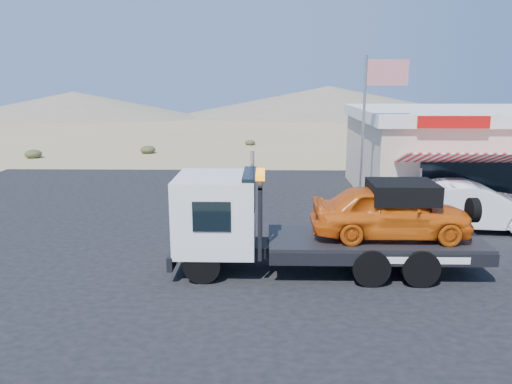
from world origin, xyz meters
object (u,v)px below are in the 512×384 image
(white_sedan, at_px, (470,206))
(tow_truck, at_px, (319,219))
(jerky_store, at_px, (472,152))
(flagpole, at_px, (370,120))

(white_sedan, bearing_deg, tow_truck, 130.95)
(white_sedan, distance_m, jerky_store, 5.97)
(white_sedan, bearing_deg, flagpole, 80.10)
(jerky_store, bearing_deg, white_sedan, -111.22)
(tow_truck, distance_m, flagpole, 5.91)
(flagpole, bearing_deg, jerky_store, 38.79)
(tow_truck, relative_size, flagpole, 1.38)
(jerky_store, bearing_deg, tow_truck, -129.73)
(tow_truck, bearing_deg, flagpole, 65.37)
(tow_truck, height_order, white_sedan, tow_truck)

